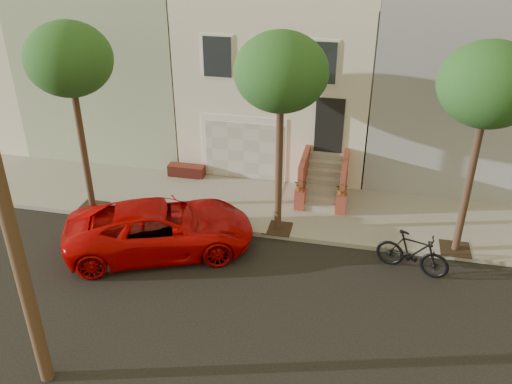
# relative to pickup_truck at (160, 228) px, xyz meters

# --- Properties ---
(ground) EXTENTS (90.00, 90.00, 0.00)m
(ground) POSITION_rel_pickup_truck_xyz_m (2.30, -2.18, -0.78)
(ground) COLOR black
(ground) RESTS_ON ground
(sidewalk) EXTENTS (40.00, 3.70, 0.15)m
(sidewalk) POSITION_rel_pickup_truck_xyz_m (2.30, 3.17, -0.70)
(sidewalk) COLOR gray
(sidewalk) RESTS_ON ground
(house_row) EXTENTS (33.10, 11.70, 7.00)m
(house_row) POSITION_rel_pickup_truck_xyz_m (2.31, 9.01, 2.87)
(house_row) COLOR beige
(house_row) RESTS_ON sidewalk
(tree_left) EXTENTS (2.70, 2.57, 6.30)m
(tree_left) POSITION_rel_pickup_truck_xyz_m (-3.20, 1.72, 4.48)
(tree_left) COLOR #2D2116
(tree_left) RESTS_ON sidewalk
(tree_mid) EXTENTS (2.70, 2.57, 6.30)m
(tree_mid) POSITION_rel_pickup_truck_xyz_m (3.30, 1.72, 4.48)
(tree_mid) COLOR #2D2116
(tree_mid) RESTS_ON sidewalk
(tree_right) EXTENTS (2.70, 2.57, 6.30)m
(tree_right) POSITION_rel_pickup_truck_xyz_m (8.80, 1.72, 4.48)
(tree_right) COLOR #2D2116
(tree_right) RESTS_ON sidewalk
(pickup_truck) EXTENTS (6.16, 4.49, 1.56)m
(pickup_truck) POSITION_rel_pickup_truck_xyz_m (0.00, 0.00, 0.00)
(pickup_truck) COLOR #BD0505
(pickup_truck) RESTS_ON ground
(motorcycle) EXTENTS (2.19, 1.19, 1.26)m
(motorcycle) POSITION_rel_pickup_truck_xyz_m (7.45, 0.50, -0.15)
(motorcycle) COLOR black
(motorcycle) RESTS_ON ground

